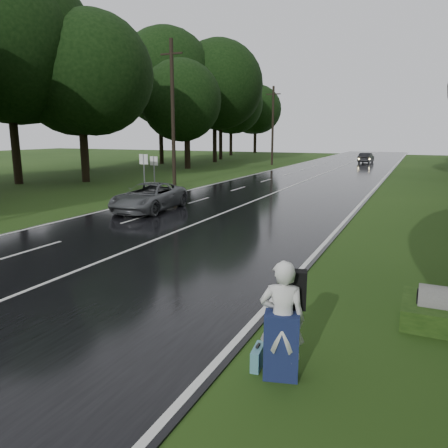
# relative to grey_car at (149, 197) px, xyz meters

# --- Properties ---
(ground) EXTENTS (160.00, 160.00, 0.00)m
(ground) POSITION_rel_grey_car_xyz_m (3.73, -9.99, -0.73)
(ground) COLOR #244013
(ground) RESTS_ON ground
(road) EXTENTS (12.00, 140.00, 0.04)m
(road) POSITION_rel_grey_car_xyz_m (3.73, 10.01, -0.71)
(road) COLOR black
(road) RESTS_ON ground
(lane_center) EXTENTS (0.12, 140.00, 0.01)m
(lane_center) POSITION_rel_grey_car_xyz_m (3.73, 10.01, -0.69)
(lane_center) COLOR silver
(lane_center) RESTS_ON road
(grey_car) EXTENTS (2.72, 5.16, 1.38)m
(grey_car) POSITION_rel_grey_car_xyz_m (0.00, 0.00, 0.00)
(grey_car) COLOR #505356
(grey_car) RESTS_ON road
(far_car) EXTENTS (1.70, 4.13, 1.33)m
(far_car) POSITION_rel_grey_car_xyz_m (5.63, 42.27, -0.03)
(far_car) COLOR black
(far_car) RESTS_ON road
(hitchhiker) EXTENTS (0.82, 0.77, 1.98)m
(hitchhiker) POSITION_rel_grey_car_xyz_m (10.65, -11.89, 0.18)
(hitchhiker) COLOR silver
(hitchhiker) RESTS_ON ground
(suitcase) EXTENTS (0.20, 0.52, 0.36)m
(suitcase) POSITION_rel_grey_car_xyz_m (10.19, -11.78, -0.55)
(suitcase) COLOR teal
(suitcase) RESTS_ON ground
(utility_pole_mid) EXTENTS (1.80, 0.28, 10.61)m
(utility_pole_mid) POSITION_rel_grey_car_xyz_m (-4.77, 10.41, -0.73)
(utility_pole_mid) COLOR black
(utility_pole_mid) RESTS_ON ground
(utility_pole_far) EXTENTS (1.80, 0.28, 9.53)m
(utility_pole_far) POSITION_rel_grey_car_xyz_m (-4.77, 34.12, -0.73)
(utility_pole_far) COLOR black
(utility_pole_far) RESTS_ON ground
(road_sign_a) EXTENTS (0.63, 0.10, 2.61)m
(road_sign_a) POSITION_rel_grey_car_xyz_m (-3.47, 4.61, -0.73)
(road_sign_a) COLOR white
(road_sign_a) RESTS_ON ground
(road_sign_b) EXTENTS (0.58, 0.10, 2.42)m
(road_sign_b) POSITION_rel_grey_car_xyz_m (-3.47, 5.75, -0.73)
(road_sign_b) COLOR white
(road_sign_b) RESTS_ON ground
(tree_left_d) EXTENTS (9.34, 9.34, 14.60)m
(tree_left_d) POSITION_rel_grey_car_xyz_m (-12.48, 9.26, -0.73)
(tree_left_d) COLOR black
(tree_left_d) RESTS_ON ground
(tree_left_e) EXTENTS (7.86, 7.86, 12.29)m
(tree_left_e) POSITION_rel_grey_car_xyz_m (-11.59, 24.62, -0.73)
(tree_left_e) COLOR black
(tree_left_e) RESTS_ON ground
(tree_left_f) EXTENTS (11.12, 11.12, 17.38)m
(tree_left_f) POSITION_rel_grey_car_xyz_m (-13.62, 35.90, -0.73)
(tree_left_f) COLOR black
(tree_left_f) RESTS_ON ground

